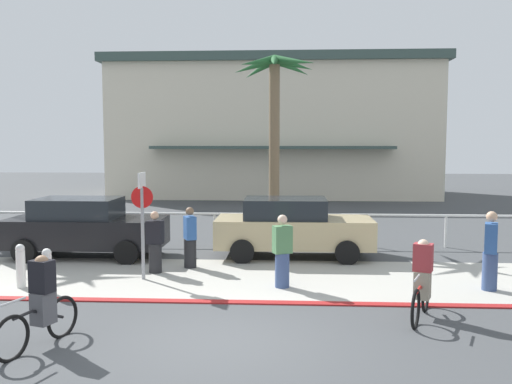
{
  "coord_description": "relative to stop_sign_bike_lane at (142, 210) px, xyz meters",
  "views": [
    {
      "loc": [
        1.07,
        -8.69,
        3.26
      ],
      "look_at": [
        0.25,
        6.0,
        1.93
      ],
      "focal_mm": 38.48,
      "sensor_mm": 36.0,
      "label": 1
    }
  ],
  "objects": [
    {
      "name": "car_tan_2",
      "position": [
        3.55,
        2.79,
        -0.81
      ],
      "size": [
        4.4,
        2.02,
        1.69
      ],
      "color": "tan",
      "rests_on": "ground"
    },
    {
      "name": "pedestrian_2",
      "position": [
        0.13,
        0.68,
        -0.96
      ],
      "size": [
        0.43,
        0.36,
        1.56
      ],
      "color": "#232326",
      "rests_on": "ground"
    },
    {
      "name": "pedestrian_1",
      "position": [
        3.3,
        -0.55,
        -0.91
      ],
      "size": [
        0.47,
        0.42,
        1.66
      ],
      "color": "#384C7A",
      "rests_on": "ground"
    },
    {
      "name": "palm_tree_2",
      "position": [
        2.99,
        6.19,
        3.11
      ],
      "size": [
        2.82,
        3.09,
        6.21
      ],
      "color": "#756047",
      "rests_on": "ground"
    },
    {
      "name": "cyclist_black_1",
      "position": [
        -0.52,
        -4.3,
        -0.98
      ],
      "size": [
        0.64,
        1.74,
        1.5
      ],
      "color": "black",
      "rests_on": "ground"
    },
    {
      "name": "cyclist_red_0",
      "position": [
        5.92,
        -2.49,
        -0.98
      ],
      "size": [
        0.76,
        1.7,
        1.5
      ],
      "color": "black",
      "rests_on": "ground"
    },
    {
      "name": "bollard_0",
      "position": [
        -2.55,
        -0.89,
        -1.16
      ],
      "size": [
        0.2,
        0.2,
        1.0
      ],
      "color": "white",
      "rests_on": "ground"
    },
    {
      "name": "sidewalk_strip",
      "position": [
        2.32,
        0.25,
        -1.67
      ],
      "size": [
        44.0,
        4.0,
        0.02
      ],
      "primitive_type": "cube",
      "color": "#ADAAA0",
      "rests_on": "ground"
    },
    {
      "name": "pedestrian_0",
      "position": [
        7.87,
        -0.54,
        -0.85
      ],
      "size": [
        0.41,
        0.46,
        1.77
      ],
      "color": "#384C7A",
      "rests_on": "ground"
    },
    {
      "name": "curb_paint",
      "position": [
        2.32,
        -1.75,
        -1.66
      ],
      "size": [
        44.0,
        0.24,
        0.03
      ],
      "primitive_type": "cube",
      "color": "maroon",
      "rests_on": "ground"
    },
    {
      "name": "ground_plane",
      "position": [
        2.32,
        6.05,
        -1.68
      ],
      "size": [
        80.0,
        80.0,
        0.0
      ],
      "primitive_type": "plane",
      "color": "#424447"
    },
    {
      "name": "bollard_1",
      "position": [
        -1.74,
        -1.34,
        -1.16
      ],
      "size": [
        0.2,
        0.2,
        1.0
      ],
      "color": "white",
      "rests_on": "ground"
    },
    {
      "name": "stop_sign_bike_lane",
      "position": [
        0.0,
        0.0,
        0.0
      ],
      "size": [
        0.52,
        0.56,
        2.56
      ],
      "color": "gray",
      "rests_on": "ground"
    },
    {
      "name": "pedestrian_3",
      "position": [
        0.9,
        1.28,
        -0.94
      ],
      "size": [
        0.42,
        0.47,
        1.6
      ],
      "color": "#232326",
      "rests_on": "ground"
    },
    {
      "name": "building_backdrop",
      "position": [
        2.57,
        22.08,
        2.49
      ],
      "size": [
        19.72,
        9.49,
        8.29
      ],
      "color": "beige",
      "rests_on": "ground"
    },
    {
      "name": "car_black_1",
      "position": [
        -2.33,
        2.49,
        -0.81
      ],
      "size": [
        4.4,
        2.02,
        1.69
      ],
      "color": "black",
      "rests_on": "ground"
    },
    {
      "name": "rail_fence",
      "position": [
        2.32,
        4.55,
        -0.83
      ],
      "size": [
        21.83,
        0.08,
        1.04
      ],
      "color": "white",
      "rests_on": "ground"
    }
  ]
}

